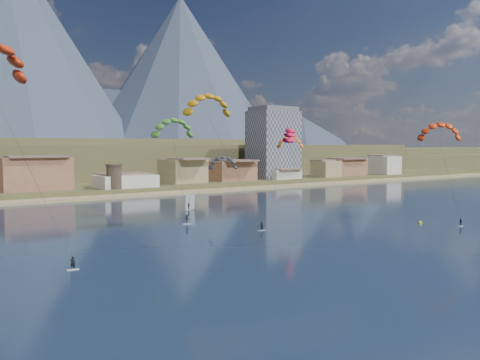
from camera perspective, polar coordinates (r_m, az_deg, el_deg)
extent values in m
plane|color=black|center=(79.67, 13.41, -8.52)|extent=(2400.00, 2400.00, 0.00)
cube|color=tan|center=(168.89, -14.50, -1.86)|extent=(2200.00, 12.00, 0.90)
cube|color=brown|center=(288.95, -14.96, 2.36)|extent=(320.00, 150.00, 15.00)
cube|color=brown|center=(408.95, 16.29, 2.28)|extent=(240.00, 120.00, 8.00)
cube|color=brown|center=(504.28, 21.23, 2.70)|extent=(260.00, 140.00, 12.00)
cone|color=#293345|center=(920.46, -25.13, 13.95)|extent=(440.00, 440.00, 360.00)
cone|color=#293345|center=(975.76, -6.63, 11.63)|extent=(380.00, 380.00, 290.00)
cone|color=#293345|center=(1139.93, 5.81, 9.52)|extent=(340.00, 340.00, 250.00)
cone|color=#293345|center=(1298.81, 12.98, 8.09)|extent=(320.00, 320.00, 220.00)
cube|color=gray|center=(229.74, 3.74, 3.96)|extent=(20.00, 16.00, 30.00)
cube|color=#59595E|center=(230.28, 3.76, 7.95)|extent=(18.00, 14.40, 2.00)
cylinder|color=#47382D|center=(177.64, -13.92, 0.29)|extent=(5.20, 5.20, 8.00)
cylinder|color=#47382D|center=(177.43, -13.94, 1.68)|extent=(5.82, 5.82, 0.60)
cube|color=silver|center=(74.08, -18.24, -9.53)|extent=(1.64, 0.64, 0.11)
imported|color=black|center=(73.86, -18.26, -8.80)|extent=(0.71, 0.51, 1.84)
cylinder|color=#262626|center=(76.29, -22.61, 1.32)|extent=(0.05, 0.05, 28.94)
cube|color=silver|center=(101.83, 2.42, -5.66)|extent=(1.43, 0.95, 0.09)
imported|color=black|center=(101.69, 2.42, -5.19)|extent=(0.96, 0.87, 1.59)
cylinder|color=#262626|center=(103.18, -0.68, 1.23)|extent=(0.05, 0.05, 25.42)
cube|color=silver|center=(116.49, 23.50, -4.76)|extent=(1.43, 0.54, 0.09)
imported|color=black|center=(116.36, 23.51, -4.35)|extent=(0.98, 0.48, 1.61)
cylinder|color=#262626|center=(122.76, 22.43, 0.20)|extent=(0.05, 0.05, 23.14)
cube|color=silver|center=(110.19, -5.96, -4.93)|extent=(1.73, 1.28, 0.11)
imported|color=black|center=(110.04, -5.96, -4.40)|extent=(1.46, 1.25, 1.95)
cylinder|color=#262626|center=(116.32, -6.80, 0.53)|extent=(0.05, 0.05, 23.16)
cylinder|color=#262626|center=(141.13, -1.03, -0.82)|extent=(0.04, 0.04, 12.73)
cylinder|color=#262626|center=(156.39, 6.58, 0.72)|extent=(0.04, 0.04, 17.81)
cylinder|color=#262626|center=(147.31, 6.44, 0.84)|extent=(0.04, 0.04, 19.28)
cube|color=silver|center=(134.64, -5.75, -3.30)|extent=(2.34, 0.97, 0.11)
imported|color=black|center=(134.53, -5.76, -2.93)|extent=(0.86, 0.62, 1.63)
cube|color=white|center=(134.58, -5.62, -2.43)|extent=(1.21, 2.55, 3.89)
sphere|color=yellow|center=(117.64, 19.56, -4.54)|extent=(0.79, 0.79, 0.79)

